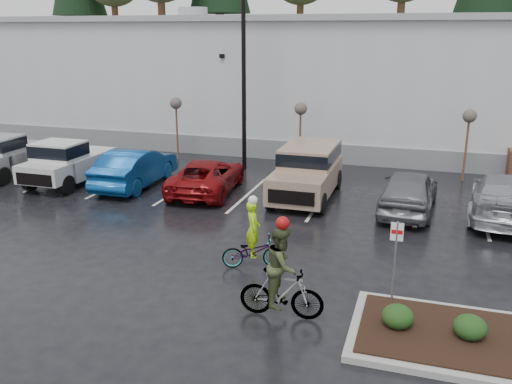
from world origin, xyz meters
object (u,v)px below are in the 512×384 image
(lamppost, at_px, (244,48))
(pickup_white, at_px, (73,160))
(car_blue, at_px, (135,167))
(suv_tan, at_px, (307,173))
(sapling_west, at_px, (176,107))
(sapling_mid, at_px, (301,112))
(car_far_silver, at_px, (504,196))
(car_red, at_px, (207,176))
(cyclist_olive, at_px, (282,282))
(pickup_silver, at_px, (13,153))
(sapling_east, at_px, (469,120))
(fire_lane_sign, at_px, (395,253))
(car_grey, at_px, (409,191))
(cyclist_hivis, at_px, (253,245))

(lamppost, relative_size, pickup_white, 1.77)
(car_blue, relative_size, suv_tan, 0.98)
(sapling_west, bearing_deg, sapling_mid, 0.00)
(suv_tan, bearing_deg, car_far_silver, -1.80)
(car_far_silver, bearing_deg, car_red, 7.77)
(car_red, distance_m, cyclist_olive, 10.55)
(lamppost, height_order, sapling_west, lamppost)
(car_blue, bearing_deg, pickup_white, 1.52)
(pickup_silver, distance_m, suv_tan, 13.86)
(sapling_east, height_order, pickup_white, sapling_east)
(car_far_silver, distance_m, cyclist_olive, 10.83)
(lamppost, relative_size, car_red, 1.84)
(sapling_east, relative_size, pickup_white, 0.62)
(fire_lane_sign, bearing_deg, car_red, 136.26)
(sapling_mid, xyz_separation_m, fire_lane_sign, (5.30, -12.80, -1.32))
(fire_lane_sign, xyz_separation_m, pickup_white, (-14.29, 7.43, -0.43))
(sapling_mid, xyz_separation_m, car_far_silver, (8.61, -4.90, -1.93))
(pickup_silver, height_order, car_grey, pickup_silver)
(sapling_west, xyz_separation_m, cyclist_olive, (9.36, -14.07, -1.83))
(sapling_mid, relative_size, fire_lane_sign, 1.45)
(pickup_white, distance_m, cyclist_hivis, 12.10)
(sapling_west, height_order, car_red, sapling_west)
(sapling_mid, distance_m, suv_tan, 5.15)
(lamppost, distance_m, sapling_mid, 4.00)
(sapling_mid, height_order, cyclist_hivis, sapling_mid)
(lamppost, height_order, suv_tan, lamppost)
(pickup_silver, distance_m, car_blue, 6.48)
(sapling_east, height_order, fire_lane_sign, sapling_east)
(car_grey, bearing_deg, fire_lane_sign, 93.38)
(pickup_silver, distance_m, cyclist_olive, 17.80)
(car_red, bearing_deg, fire_lane_sign, 130.49)
(pickup_silver, xyz_separation_m, pickup_white, (3.50, -0.33, 0.00))
(car_red, xyz_separation_m, suv_tan, (4.09, 0.45, 0.34))
(lamppost, distance_m, sapling_east, 10.48)
(sapling_mid, relative_size, car_grey, 0.68)
(car_red, bearing_deg, sapling_west, -59.38)
(sapling_west, xyz_separation_m, car_far_silver, (15.11, -4.90, -1.93))
(fire_lane_sign, height_order, suv_tan, fire_lane_sign)
(lamppost, relative_size, suv_tan, 1.81)
(pickup_silver, distance_m, cyclist_hivis, 15.34)
(sapling_east, relative_size, car_far_silver, 0.58)
(suv_tan, distance_m, cyclist_hivis, 6.96)
(pickup_white, relative_size, suv_tan, 1.02)
(lamppost, xyz_separation_m, sapling_mid, (2.50, 1.00, -2.96))
(fire_lane_sign, distance_m, car_red, 11.13)
(sapling_west, relative_size, sapling_mid, 1.00)
(fire_lane_sign, bearing_deg, car_blue, 146.05)
(cyclist_olive, bearing_deg, cyclist_hivis, 27.31)
(sapling_mid, distance_m, cyclist_olive, 14.47)
(car_red, bearing_deg, car_grey, 173.49)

